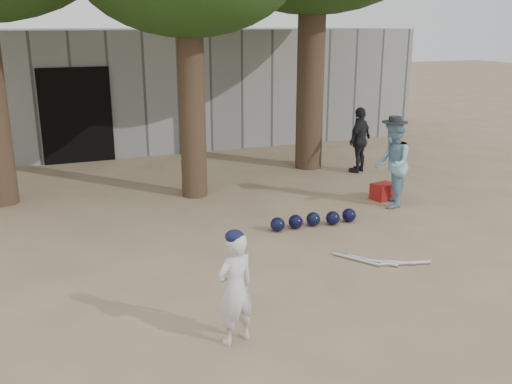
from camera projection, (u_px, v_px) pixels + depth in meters
name	position (u px, v px, depth m)	size (l,w,h in m)	color
ground	(240.00, 294.00, 6.93)	(70.00, 70.00, 0.00)	#937C5E
boy_player	(235.00, 289.00, 5.73)	(0.43, 0.28, 1.19)	silver
spectator_blue	(392.00, 164.00, 10.03)	(0.75, 0.59, 1.55)	#7CAAC0
spectator_dark	(360.00, 140.00, 12.40)	(0.84, 0.35, 1.43)	black
red_bag	(383.00, 191.00, 10.61)	(0.42, 0.32, 0.30)	#A02015
back_building	(113.00, 85.00, 15.73)	(16.00, 5.24, 3.00)	gray
helmet_row	(314.00, 220.00, 9.19)	(1.51, 0.30, 0.23)	black
bat_pile	(381.00, 261.00, 7.81)	(1.11, 0.80, 0.06)	silver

